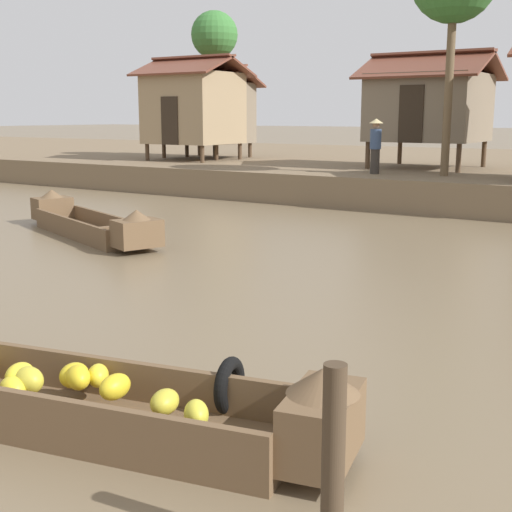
# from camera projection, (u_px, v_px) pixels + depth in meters

# --- Properties ---
(ground_plane) EXTENTS (300.00, 300.00, 0.00)m
(ground_plane) POSITION_uv_depth(u_px,v_px,m) (280.00, 297.00, 10.47)
(ground_plane) COLOR #726047
(banana_boat) EXTENTS (5.74, 2.33, 0.84)m
(banana_boat) POSITION_uv_depth(u_px,v_px,m) (40.00, 390.00, 6.20)
(banana_boat) COLOR brown
(banana_boat) RESTS_ON ground
(cargo_boat_upstream) EXTENTS (5.32, 2.77, 0.86)m
(cargo_boat_upstream) POSITION_uv_depth(u_px,v_px,m) (90.00, 224.00, 15.69)
(cargo_boat_upstream) COLOR brown
(cargo_boat_upstream) RESTS_ON ground
(stilt_house_left) EXTENTS (3.80, 3.32, 3.77)m
(stilt_house_left) POSITION_uv_depth(u_px,v_px,m) (207.00, 111.00, 29.01)
(stilt_house_left) COLOR #4C3826
(stilt_house_left) RESTS_ON riverbank_strip
(stilt_house_mid_left) EXTENTS (3.83, 3.41, 4.04)m
(stilt_house_mid_left) POSITION_uv_depth(u_px,v_px,m) (193.00, 107.00, 27.52)
(stilt_house_mid_left) COLOR #4C3826
(stilt_house_mid_left) RESTS_ON riverbank_strip
(stilt_house_mid_right) EXTENTS (4.16, 3.78, 3.84)m
(stilt_house_mid_right) POSITION_uv_depth(u_px,v_px,m) (429.00, 106.00, 23.31)
(stilt_house_mid_right) COLOR #4C3826
(stilt_house_mid_right) RESTS_ON riverbank_strip
(palm_tree_near) EXTENTS (1.94, 1.94, 6.01)m
(palm_tree_near) POSITION_uv_depth(u_px,v_px,m) (214.00, 37.00, 28.89)
(palm_tree_near) COLOR brown
(palm_tree_near) RESTS_ON riverbank_strip
(vendor_person) EXTENTS (0.44, 0.44, 1.66)m
(vendor_person) POSITION_uv_depth(u_px,v_px,m) (376.00, 143.00, 21.08)
(vendor_person) COLOR #332D28
(vendor_person) RESTS_ON riverbank_strip
(mooring_post) EXTENTS (0.14, 0.14, 1.29)m
(mooring_post) POSITION_uv_depth(u_px,v_px,m) (333.00, 468.00, 4.09)
(mooring_post) COLOR #423323
(mooring_post) RESTS_ON ground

